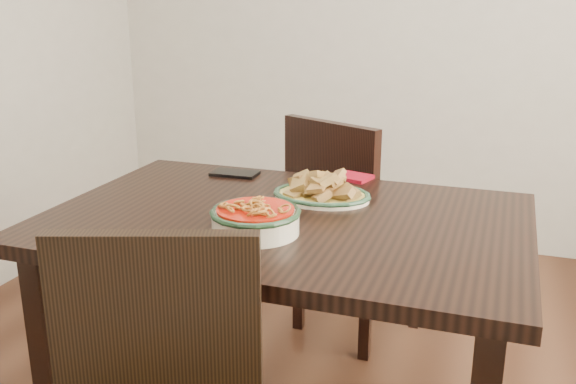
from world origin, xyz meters
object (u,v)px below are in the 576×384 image
(smartphone, at_px, (235,173))
(noodle_bowl, at_px, (255,217))
(fish_plate, at_px, (322,185))
(dining_table, at_px, (286,246))
(chair_far, at_px, (347,218))

(smartphone, bearing_deg, noodle_bowl, -62.61)
(fish_plate, distance_m, noodle_bowl, 0.33)
(dining_table, relative_size, fish_plate, 4.58)
(dining_table, height_order, smartphone, smartphone)
(chair_far, relative_size, smartphone, 5.81)
(noodle_bowl, relative_size, smartphone, 1.49)
(noodle_bowl, height_order, smartphone, noodle_bowl)
(noodle_bowl, distance_m, smartphone, 0.55)
(chair_far, distance_m, fish_plate, 0.63)
(dining_table, distance_m, fish_plate, 0.22)
(fish_plate, distance_m, smartphone, 0.38)
(chair_far, distance_m, noodle_bowl, 0.93)
(dining_table, xyz_separation_m, chair_far, (-0.00, 0.72, -0.16))
(dining_table, relative_size, noodle_bowl, 5.61)
(dining_table, bearing_deg, noodle_bowl, -99.22)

